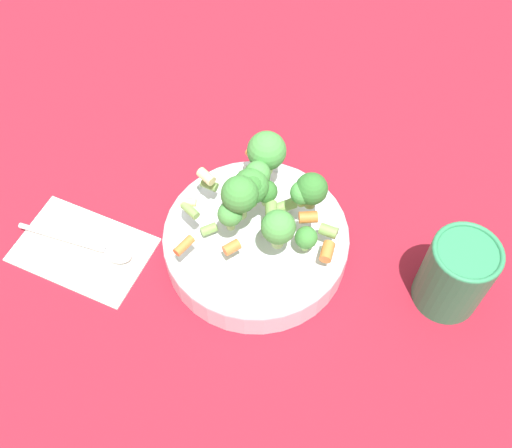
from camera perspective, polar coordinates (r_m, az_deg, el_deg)
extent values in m
plane|color=maroon|center=(0.76, 0.00, -2.59)|extent=(3.00, 3.00, 0.00)
cylinder|color=silver|center=(0.75, 0.00, -1.82)|extent=(0.23, 0.23, 0.04)
torus|color=silver|center=(0.73, 0.00, -1.01)|extent=(0.23, 0.23, 0.01)
cylinder|color=#8CB766|center=(0.71, 4.70, -2.04)|extent=(0.01, 0.01, 0.01)
sphere|color=#3D8438|center=(0.69, 4.80, -1.30)|extent=(0.03, 0.03, 0.03)
cylinder|color=#8CB766|center=(0.71, 0.13, 3.80)|extent=(0.01, 0.01, 0.01)
sphere|color=#479342|center=(0.69, 0.14, 4.78)|extent=(0.03, 0.03, 0.03)
cylinder|color=#8CB766|center=(0.72, -2.11, 2.06)|extent=(0.01, 0.01, 0.01)
sphere|color=#33722D|center=(0.71, -2.16, 2.82)|extent=(0.03, 0.03, 0.03)
cylinder|color=#8CB766|center=(0.69, 2.07, -1.49)|extent=(0.01, 0.01, 0.02)
sphere|color=#479342|center=(0.66, 2.14, -0.29)|extent=(0.04, 0.04, 0.04)
cylinder|color=#8CB766|center=(0.69, -2.37, -0.15)|extent=(0.01, 0.01, 0.01)
sphere|color=#479342|center=(0.68, -2.43, 0.77)|extent=(0.03, 0.03, 0.03)
cylinder|color=#8CB766|center=(0.71, -0.40, 2.40)|extent=(0.01, 0.01, 0.02)
sphere|color=#3D8438|center=(0.68, -0.41, 3.66)|extent=(0.04, 0.04, 0.04)
cylinder|color=#8CB766|center=(0.71, 0.95, 2.27)|extent=(0.01, 0.01, 0.01)
sphere|color=#33722D|center=(0.70, 0.97, 3.12)|extent=(0.03, 0.03, 0.03)
cylinder|color=#8CB766|center=(0.74, 0.99, 5.55)|extent=(0.02, 0.02, 0.02)
sphere|color=#479342|center=(0.71, 1.02, 6.99)|extent=(0.05, 0.05, 0.05)
cylinder|color=#8CB766|center=(0.69, -1.51, 1.40)|extent=(0.02, 0.02, 0.02)
sphere|color=#3D8438|center=(0.66, -1.57, 2.85)|extent=(0.04, 0.04, 0.04)
cylinder|color=#8CB766|center=(0.70, 4.39, 2.01)|extent=(0.01, 0.01, 0.01)
sphere|color=#479342|center=(0.68, 4.48, 2.84)|extent=(0.03, 0.03, 0.03)
cylinder|color=#8CB766|center=(0.70, 5.23, 2.01)|extent=(0.01, 0.01, 0.02)
sphere|color=#33722D|center=(0.68, 5.38, 3.17)|extent=(0.04, 0.04, 0.04)
cylinder|color=#8CB766|center=(0.69, -0.15, 2.71)|extent=(0.01, 0.01, 0.02)
sphere|color=#33722D|center=(0.68, -0.15, 3.74)|extent=(0.03, 0.03, 0.03)
cylinder|color=orange|center=(0.68, -6.87, -2.04)|extent=(0.02, 0.03, 0.01)
cylinder|color=#729E4C|center=(0.73, -4.45, 3.74)|extent=(0.02, 0.02, 0.01)
cylinder|color=beige|center=(0.74, 1.09, 6.33)|extent=(0.03, 0.01, 0.01)
cylinder|color=#729E4C|center=(0.70, 6.90, -0.65)|extent=(0.02, 0.02, 0.01)
cylinder|color=#729E4C|center=(0.73, 2.80, 1.74)|extent=(0.02, 0.03, 0.01)
cylinder|color=#729E4C|center=(0.72, -4.51, -0.51)|extent=(0.01, 0.02, 0.01)
cylinder|color=orange|center=(0.75, -0.13, 6.46)|extent=(0.03, 0.02, 0.01)
cylinder|color=beige|center=(0.70, -6.46, 2.10)|extent=(0.02, 0.02, 0.01)
cylinder|color=orange|center=(0.69, -2.34, -2.24)|extent=(0.02, 0.02, 0.01)
cylinder|color=#729E4C|center=(0.69, 1.41, 1.53)|extent=(0.02, 0.02, 0.01)
cylinder|color=beige|center=(0.72, -4.76, 4.53)|extent=(0.03, 0.02, 0.01)
cylinder|color=orange|center=(0.70, 6.80, -2.63)|extent=(0.03, 0.02, 0.01)
cylinder|color=orange|center=(0.70, 4.99, 0.66)|extent=(0.02, 0.02, 0.01)
cylinder|color=#729E4C|center=(0.70, -6.29, 1.31)|extent=(0.03, 0.02, 0.01)
cylinder|color=#2D7F51|center=(0.72, 18.44, -4.62)|extent=(0.08, 0.08, 0.10)
torus|color=#2D7F51|center=(0.68, 19.58, -2.52)|extent=(0.08, 0.08, 0.01)
cube|color=white|center=(0.79, -16.18, -2.31)|extent=(0.19, 0.20, 0.01)
cylinder|color=silver|center=(0.80, -18.00, -1.24)|extent=(0.07, 0.10, 0.01)
ellipsoid|color=silver|center=(0.77, -13.01, -2.81)|extent=(0.04, 0.04, 0.01)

